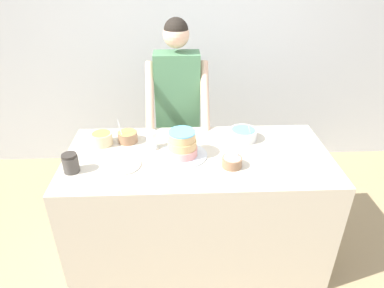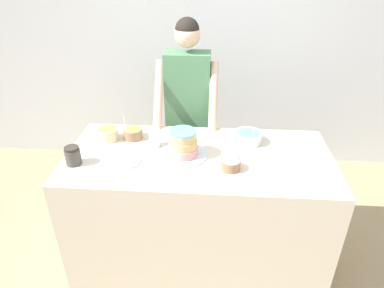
# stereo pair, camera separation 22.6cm
# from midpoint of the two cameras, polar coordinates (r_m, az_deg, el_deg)

# --- Properties ---
(wall_back) EXTENTS (10.00, 0.05, 2.60)m
(wall_back) POSITION_cam_midpoint_polar(r_m,az_deg,el_deg) (3.62, 4.43, 16.00)
(wall_back) COLOR silver
(wall_back) RESTS_ON ground_plane
(counter) EXTENTS (1.83, 0.85, 0.92)m
(counter) POSITION_cam_midpoint_polar(r_m,az_deg,el_deg) (2.63, 3.53, -10.53)
(counter) COLOR beige
(counter) RESTS_ON ground_plane
(person_baker) EXTENTS (0.51, 0.47, 1.71)m
(person_baker) POSITION_cam_midpoint_polar(r_m,az_deg,el_deg) (2.92, 1.49, 7.44)
(person_baker) COLOR #2D2D38
(person_baker) RESTS_ON ground_plane
(cake) EXTENTS (0.34, 0.34, 0.19)m
(cake) POSITION_cam_midpoint_polar(r_m,az_deg,el_deg) (2.32, 1.27, -0.23)
(cake) COLOR silver
(cake) RESTS_ON counter
(frosting_bowl_yellow) EXTENTS (0.14, 0.14, 0.19)m
(frosting_bowl_yellow) POSITION_cam_midpoint_polar(r_m,az_deg,el_deg) (2.57, -7.36, 1.75)
(frosting_bowl_yellow) COLOR #936B4C
(frosting_bowl_yellow) RESTS_ON counter
(frosting_bowl_olive) EXTENTS (0.15, 0.15, 0.09)m
(frosting_bowl_olive) POSITION_cam_midpoint_polar(r_m,az_deg,el_deg) (2.58, -11.45, 1.66)
(frosting_bowl_olive) COLOR beige
(frosting_bowl_olive) RESTS_ON counter
(frosting_bowl_blue) EXTENTS (0.20, 0.20, 0.15)m
(frosting_bowl_blue) POSITION_cam_midpoint_polar(r_m,az_deg,el_deg) (2.55, 11.83, 1.10)
(frosting_bowl_blue) COLOR white
(frosting_bowl_blue) RESTS_ON counter
(frosting_bowl_pink) EXTENTS (0.13, 0.13, 0.17)m
(frosting_bowl_pink) POSITION_cam_midpoint_polar(r_m,az_deg,el_deg) (2.22, 9.35, -3.40)
(frosting_bowl_pink) COLOR #936B4C
(frosting_bowl_pink) RESTS_ON counter
(drinking_glass) EXTENTS (0.08, 0.08, 0.13)m
(drinking_glass) POSITION_cam_midpoint_polar(r_m,az_deg,el_deg) (2.44, -3.62, 0.95)
(drinking_glass) COLOR silver
(drinking_glass) RESTS_ON counter
(ceramic_plate) EXTENTS (0.23, 0.23, 0.01)m
(ceramic_plate) POSITION_cam_midpoint_polar(r_m,az_deg,el_deg) (2.31, -8.63, -2.88)
(ceramic_plate) COLOR white
(ceramic_plate) RESTS_ON counter
(stoneware_jar) EXTENTS (0.10, 0.10, 0.13)m
(stoneware_jar) POSITION_cam_midpoint_polar(r_m,az_deg,el_deg) (2.33, -16.66, -1.97)
(stoneware_jar) COLOR #4C4742
(stoneware_jar) RESTS_ON counter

